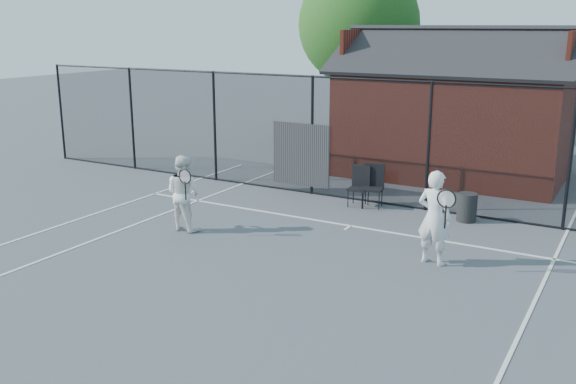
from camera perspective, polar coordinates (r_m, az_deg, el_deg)
The scene contains 10 objects.
ground at distance 11.38m, azimuth -0.64°, elevation -7.06°, with size 80.00×80.00×0.00m, color #494E54.
court_lines at distance 10.34m, azimuth -4.38°, elevation -9.37°, with size 11.02×18.00×0.01m.
fence at distance 15.45m, azimuth 7.74°, elevation 4.24°, with size 22.04×3.00×3.00m.
clubhouse at distance 18.94m, azimuth 14.63°, elevation 6.31°, with size 6.50×4.36×4.19m.
tree_left at distance 24.67m, azimuth 6.32°, elevation 14.55°, with size 4.48×4.48×6.44m.
player_front at distance 11.75m, azimuth 12.89°, elevation -2.23°, with size 0.80×0.61×1.73m.
player_back at distance 13.57m, azimuth -9.29°, elevation -0.07°, with size 0.87×0.65×1.60m.
chair_left at distance 15.25m, azimuth 7.52°, elevation 0.46°, with size 0.48×0.50×1.00m, color black.
chair_right at distance 15.31m, azimuth 6.28°, elevation 0.44°, with size 0.45×0.47×0.94m, color black.
waste_bin at distance 14.64m, azimuth 15.62°, elevation -1.32°, with size 0.43×0.43×0.63m, color #262626.
Camera 1 is at (5.33, -9.12, 4.22)m, focal length 40.00 mm.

